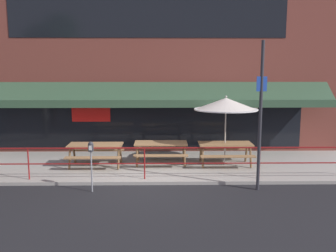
{
  "coord_description": "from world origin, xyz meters",
  "views": [
    {
      "loc": [
        0.54,
        -10.55,
        3.45
      ],
      "look_at": [
        0.72,
        1.6,
        1.5
      ],
      "focal_mm": 40.0,
      "sensor_mm": 36.0,
      "label": 1
    }
  ],
  "objects_px": {
    "picnic_table_centre": "(161,147)",
    "parking_meter_near": "(91,151)",
    "picnic_table_right": "(225,148)",
    "picnic_table_left": "(96,149)",
    "street_sign_pole": "(260,115)",
    "patio_umbrella_right": "(226,104)"
  },
  "relations": [
    {
      "from": "picnic_table_left",
      "to": "parking_meter_near",
      "type": "distance_m",
      "value": 2.37
    },
    {
      "from": "parking_meter_near",
      "to": "patio_umbrella_right",
      "type": "bearing_deg",
      "value": 31.23
    },
    {
      "from": "patio_umbrella_right",
      "to": "parking_meter_near",
      "type": "height_order",
      "value": "patio_umbrella_right"
    },
    {
      "from": "street_sign_pole",
      "to": "picnic_table_centre",
      "type": "bearing_deg",
      "value": 138.07
    },
    {
      "from": "street_sign_pole",
      "to": "picnic_table_left",
      "type": "bearing_deg",
      "value": 155.9
    },
    {
      "from": "picnic_table_left",
      "to": "street_sign_pole",
      "type": "relative_size",
      "value": 0.44
    },
    {
      "from": "picnic_table_left",
      "to": "patio_umbrella_right",
      "type": "xyz_separation_m",
      "value": [
        4.39,
        0.18,
        1.47
      ]
    },
    {
      "from": "parking_meter_near",
      "to": "street_sign_pole",
      "type": "bearing_deg",
      "value": 1.24
    },
    {
      "from": "patio_umbrella_right",
      "to": "street_sign_pole",
      "type": "distance_m",
      "value": 2.44
    },
    {
      "from": "picnic_table_left",
      "to": "picnic_table_centre",
      "type": "xyz_separation_m",
      "value": [
        2.19,
        0.25,
        0.0
      ]
    },
    {
      "from": "picnic_table_right",
      "to": "street_sign_pole",
      "type": "relative_size",
      "value": 0.44
    },
    {
      "from": "patio_umbrella_right",
      "to": "parking_meter_near",
      "type": "bearing_deg",
      "value": -148.77
    },
    {
      "from": "picnic_table_left",
      "to": "parking_meter_near",
      "type": "bearing_deg",
      "value": -82.75
    },
    {
      "from": "picnic_table_left",
      "to": "parking_meter_near",
      "type": "xyz_separation_m",
      "value": [
        0.29,
        -2.31,
        0.44
      ]
    },
    {
      "from": "picnic_table_left",
      "to": "patio_umbrella_right",
      "type": "bearing_deg",
      "value": 2.3
    },
    {
      "from": "picnic_table_left",
      "to": "patio_umbrella_right",
      "type": "distance_m",
      "value": 4.63
    },
    {
      "from": "street_sign_pole",
      "to": "parking_meter_near",
      "type": "bearing_deg",
      "value": -178.76
    },
    {
      "from": "picnic_table_right",
      "to": "parking_meter_near",
      "type": "height_order",
      "value": "parking_meter_near"
    },
    {
      "from": "picnic_table_centre",
      "to": "parking_meter_near",
      "type": "relative_size",
      "value": 1.27
    },
    {
      "from": "picnic_table_left",
      "to": "picnic_table_right",
      "type": "bearing_deg",
      "value": 1.4
    },
    {
      "from": "picnic_table_centre",
      "to": "parking_meter_near",
      "type": "bearing_deg",
      "value": -126.59
    },
    {
      "from": "picnic_table_centre",
      "to": "street_sign_pole",
      "type": "height_order",
      "value": "street_sign_pole"
    }
  ]
}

